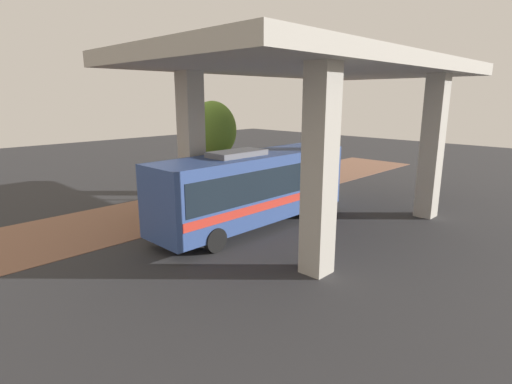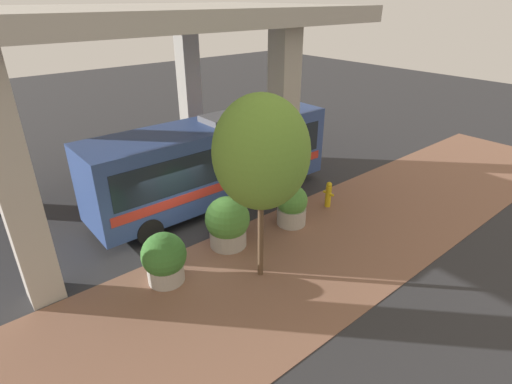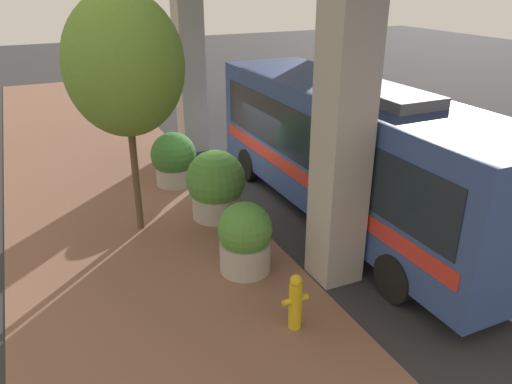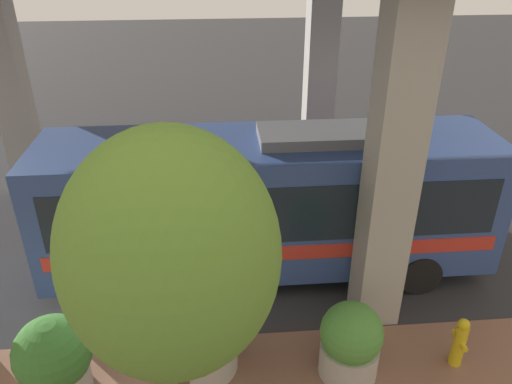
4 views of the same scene
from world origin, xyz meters
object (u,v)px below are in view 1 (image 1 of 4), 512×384
object	(u,v)px
fire_hydrant	(153,214)
street_tree_near	(213,130)
planter_front	(263,184)
bus	(254,185)
planter_back	(190,201)
planter_middle	(235,191)

from	to	relation	value
fire_hydrant	street_tree_near	distance (m)	6.48
planter_front	street_tree_near	distance (m)	4.44
bus	planter_front	world-z (taller)	bus
fire_hydrant	street_tree_near	world-z (taller)	street_tree_near
bus	street_tree_near	world-z (taller)	street_tree_near
planter_back	street_tree_near	size ratio (longest dim) A/B	0.28
bus	planter_back	distance (m)	3.85
street_tree_near	planter_front	bearing A→B (deg)	56.04
bus	street_tree_near	size ratio (longest dim) A/B	1.81
bus	fire_hydrant	xyz separation A→B (m)	(-3.43, -3.34, -1.43)
street_tree_near	fire_hydrant	bearing A→B (deg)	-72.02
bus	planter_front	size ratio (longest dim) A/B	6.28
planter_back	street_tree_near	distance (m)	4.76
bus	planter_middle	size ratio (longest dim) A/B	5.62
planter_middle	planter_front	bearing A→B (deg)	97.93
bus	planter_front	distance (m)	5.61
bus	planter_back	bearing A→B (deg)	-161.47
planter_middle	fire_hydrant	bearing A→B (deg)	-94.06
bus	planter_back	xyz separation A→B (m)	(-3.47, -1.16, -1.21)
bus	fire_hydrant	bearing A→B (deg)	-135.84
street_tree_near	bus	bearing A→B (deg)	-19.50
fire_hydrant	planter_front	size ratio (longest dim) A/B	0.68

